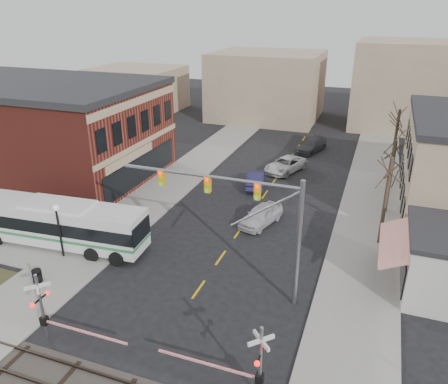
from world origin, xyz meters
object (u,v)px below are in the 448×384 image
(trash_bin, at_px, (37,276))
(pedestrian_near, at_px, (90,234))
(traffic_signal_mast, at_px, (248,209))
(car_c, at_px, (285,165))
(rr_crossing_west, at_px, (48,309))
(rr_crossing_east, at_px, (251,361))
(transit_bus, at_px, (61,223))
(street_lamp, at_px, (58,220))
(car_b, at_px, (255,179))
(car_a, at_px, (261,215))
(pedestrian_far, at_px, (106,211))
(car_d, at_px, (311,146))

(trash_bin, relative_size, pedestrian_near, 0.47)
(traffic_signal_mast, relative_size, car_c, 2.03)
(rr_crossing_west, distance_m, rr_crossing_east, 11.01)
(rr_crossing_west, bearing_deg, transit_bus, 125.72)
(pedestrian_near, bearing_deg, street_lamp, 159.77)
(car_b, bearing_deg, car_a, 96.29)
(pedestrian_near, bearing_deg, pedestrian_far, 21.22)
(car_a, height_order, car_d, car_a)
(trash_bin, distance_m, pedestrian_near, 5.14)
(traffic_signal_mast, relative_size, rr_crossing_east, 1.98)
(rr_crossing_east, bearing_deg, traffic_signal_mast, 108.61)
(rr_crossing_east, bearing_deg, car_d, 95.49)
(street_lamp, bearing_deg, rr_crossing_west, -54.66)
(rr_crossing_west, distance_m, pedestrian_near, 9.88)
(car_c, bearing_deg, pedestrian_far, -103.34)
(rr_crossing_west, xyz_separation_m, car_a, (6.85, 16.82, -1.17))
(trash_bin, bearing_deg, car_c, 67.86)
(street_lamp, height_order, trash_bin, street_lamp)
(transit_bus, distance_m, rr_crossing_west, 10.33)
(traffic_signal_mast, height_order, pedestrian_near, traffic_signal_mast)
(car_c, bearing_deg, car_a, -65.97)
(rr_crossing_west, height_order, car_c, rr_crossing_west)
(car_d, xyz_separation_m, pedestrian_near, (-11.45, -28.56, 0.27))
(trash_bin, xyz_separation_m, car_b, (8.63, 20.48, 0.23))
(pedestrian_near, bearing_deg, car_a, -49.77)
(traffic_signal_mast, bearing_deg, rr_crossing_east, -71.39)
(car_a, relative_size, car_c, 0.85)
(transit_bus, relative_size, pedestrian_near, 7.30)
(car_a, bearing_deg, car_b, 126.17)
(rr_crossing_east, xyz_separation_m, pedestrian_far, (-16.17, 12.56, -0.97))
(rr_crossing_west, distance_m, trash_bin, 6.06)
(transit_bus, distance_m, street_lamp, 2.11)
(street_lamp, relative_size, pedestrian_near, 2.24)
(trash_bin, relative_size, car_c, 0.15)
(car_d, bearing_deg, rr_crossing_west, -81.43)
(car_a, relative_size, pedestrian_far, 2.66)
(pedestrian_near, bearing_deg, car_b, -23.70)
(car_a, distance_m, car_b, 7.98)
(transit_bus, relative_size, traffic_signal_mast, 1.18)
(transit_bus, relative_size, car_b, 2.78)
(car_d, bearing_deg, transit_bus, -95.02)
(traffic_signal_mast, relative_size, street_lamp, 2.77)
(car_a, bearing_deg, traffic_signal_mast, -63.02)
(rr_crossing_west, bearing_deg, pedestrian_near, 114.21)
(car_b, bearing_deg, rr_crossing_east, 92.54)
(transit_bus, distance_m, car_a, 15.43)
(traffic_signal_mast, distance_m, car_c, 22.79)
(traffic_signal_mast, bearing_deg, car_b, 104.52)
(rr_crossing_west, bearing_deg, trash_bin, 139.04)
(car_b, bearing_deg, pedestrian_near, 48.66)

